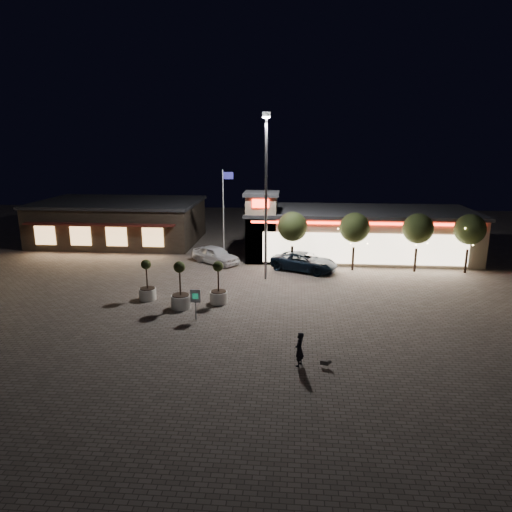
# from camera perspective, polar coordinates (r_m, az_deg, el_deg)

# --- Properties ---
(ground) EXTENTS (90.00, 90.00, 0.00)m
(ground) POSITION_cam_1_polar(r_m,az_deg,el_deg) (28.09, -3.95, -7.60)
(ground) COLOR #6E6259
(ground) RESTS_ON ground
(retail_building) EXTENTS (20.40, 8.40, 6.10)m
(retail_building) POSITION_cam_1_polar(r_m,az_deg,el_deg) (42.70, 12.01, 2.91)
(retail_building) COLOR gray
(retail_building) RESTS_ON ground
(restaurant_building) EXTENTS (16.40, 11.00, 4.30)m
(restaurant_building) POSITION_cam_1_polar(r_m,az_deg,el_deg) (49.85, -16.60, 4.19)
(restaurant_building) COLOR #382D23
(restaurant_building) RESTS_ON ground
(floodlight_pole) EXTENTS (0.60, 0.40, 12.38)m
(floodlight_pole) POSITION_cam_1_polar(r_m,az_deg,el_deg) (33.96, 1.27, 8.52)
(floodlight_pole) COLOR gray
(floodlight_pole) RESTS_ON ground
(flagpole) EXTENTS (0.95, 0.10, 8.00)m
(flagpole) POSITION_cam_1_polar(r_m,az_deg,el_deg) (39.60, -3.98, 6.02)
(flagpole) COLOR white
(flagpole) RESTS_ON ground
(string_tree_a) EXTENTS (2.42, 2.42, 4.79)m
(string_tree_a) POSITION_cam_1_polar(r_m,az_deg,el_deg) (37.37, 4.59, 3.67)
(string_tree_a) COLOR #332319
(string_tree_a) RESTS_ON ground
(string_tree_b) EXTENTS (2.42, 2.42, 4.79)m
(string_tree_b) POSITION_cam_1_polar(r_m,az_deg,el_deg) (37.70, 12.23, 3.48)
(string_tree_b) COLOR #332319
(string_tree_b) RESTS_ON ground
(string_tree_c) EXTENTS (2.42, 2.42, 4.79)m
(string_tree_c) POSITION_cam_1_polar(r_m,az_deg,el_deg) (38.67, 19.60, 3.23)
(string_tree_c) COLOR #332319
(string_tree_c) RESTS_ON ground
(string_tree_d) EXTENTS (2.42, 2.42, 4.79)m
(string_tree_d) POSITION_cam_1_polar(r_m,az_deg,el_deg) (39.88, 25.17, 3.01)
(string_tree_d) COLOR #332319
(string_tree_d) RESTS_ON ground
(pickup_truck) EXTENTS (5.97, 4.49, 1.51)m
(pickup_truck) POSITION_cam_1_polar(r_m,az_deg,el_deg) (37.55, 6.06, -0.72)
(pickup_truck) COLOR black
(pickup_truck) RESTS_ON ground
(white_sedan) EXTENTS (4.75, 4.15, 1.55)m
(white_sedan) POSITION_cam_1_polar(r_m,az_deg,el_deg) (39.61, -5.08, 0.14)
(white_sedan) COLOR white
(white_sedan) RESTS_ON ground
(pedestrian) EXTENTS (0.61, 0.72, 1.69)m
(pedestrian) POSITION_cam_1_polar(r_m,az_deg,el_deg) (22.17, 5.43, -11.53)
(pedestrian) COLOR black
(pedestrian) RESTS_ON ground
(dog) EXTENTS (0.54, 0.27, 0.29)m
(dog) POSITION_cam_1_polar(r_m,az_deg,el_deg) (22.37, 8.77, -13.00)
(dog) COLOR #59514C
(dog) RESTS_ON ground
(planter_left) EXTENTS (1.14, 1.14, 2.79)m
(planter_left) POSITION_cam_1_polar(r_m,az_deg,el_deg) (31.52, -13.42, -3.82)
(planter_left) COLOR silver
(planter_left) RESTS_ON ground
(planter_mid) EXTENTS (1.26, 1.26, 3.09)m
(planter_mid) POSITION_cam_1_polar(r_m,az_deg,el_deg) (29.53, -9.41, -4.67)
(planter_mid) COLOR silver
(planter_mid) RESTS_ON ground
(planter_right) EXTENTS (1.16, 1.16, 2.85)m
(planter_right) POSITION_cam_1_polar(r_m,az_deg,el_deg) (30.11, -4.71, -4.28)
(planter_right) COLOR silver
(planter_right) RESTS_ON ground
(valet_sign) EXTENTS (0.62, 0.09, 1.88)m
(valet_sign) POSITION_cam_1_polar(r_m,az_deg,el_deg) (27.44, -7.57, -5.30)
(valet_sign) COLOR gray
(valet_sign) RESTS_ON ground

